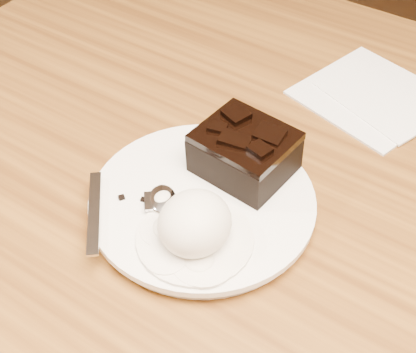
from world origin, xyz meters
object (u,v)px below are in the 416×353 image
Objects in this scene: plate at (202,204)px; brownie at (244,154)px; ice_cream_scoop at (195,223)px; napkin at (371,95)px; spoon at (163,200)px.

plate is 2.49× the size of brownie.
brownie is at bearing 77.55° from plate.
ice_cream_scoop is at bearing -83.54° from brownie.
brownie is 0.59× the size of napkin.
ice_cream_scoop is 0.33m from napkin.
brownie is at bearing 24.72° from spoon.
plate is 0.06m from ice_cream_scoop.
spoon is (-0.04, -0.09, -0.02)m from brownie.
spoon is (-0.03, -0.03, 0.01)m from plate.
plate is at bearing -102.45° from brownie.
ice_cream_scoop is 0.06m from spoon.
ice_cream_scoop reaches higher than plate.
napkin is at bearing 82.46° from ice_cream_scoop.
plate is at bearing -103.84° from napkin.
spoon is at bearing -134.63° from plate.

